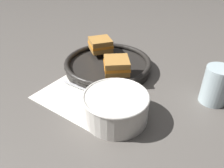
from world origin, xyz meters
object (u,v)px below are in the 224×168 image
Objects in this scene: spoon at (93,93)px; sandwich_near_left at (100,45)px; drinking_glass at (216,85)px; soup_bowl at (116,105)px; sandwich_near_right at (117,65)px; skillet at (108,65)px.

sandwich_near_left reaches higher than spoon.
spoon is 0.36m from drinking_glass.
drinking_glass is at bearing 51.37° from soup_bowl.
drinking_glass is at bearing 17.10° from sandwich_near_right.
drinking_glass reaches higher than spoon.
drinking_glass is (0.29, 0.09, -0.01)m from sandwich_near_right.
sandwich_near_left is at bearing 146.60° from sandwich_near_right.
drinking_glass is (0.30, 0.19, 0.05)m from spoon.
soup_bowl is 0.30m from drinking_glass.
soup_bowl reaches higher than spoon.
spoon is at bearing -98.65° from sandwich_near_right.
drinking_glass is (0.19, 0.23, 0.01)m from soup_bowl.
sandwich_near_right reaches higher than skillet.
sandwich_near_left is 1.02× the size of drinking_glass.
drinking_glass reaches higher than sandwich_near_left.
skillet is at bearing -173.77° from drinking_glass.
sandwich_near_left reaches higher than soup_bowl.
sandwich_near_left is at bearing 146.60° from skillet.
soup_bowl is 0.26m from skillet.
skillet is (-0.18, 0.19, -0.02)m from soup_bowl.
soup_bowl is 1.54× the size of drinking_glass.
sandwich_near_left is 0.18m from sandwich_near_right.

